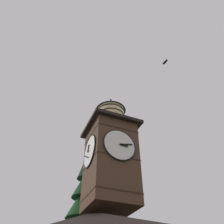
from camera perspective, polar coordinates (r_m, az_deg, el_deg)
clock_tower at (r=17.23m, az=-0.40°, el=-9.48°), size 3.78×3.78×9.33m
moon at (r=51.62m, az=-0.91°, el=-24.19°), size 2.18×2.18×2.18m
flying_bird_high at (r=21.27m, az=12.86°, el=11.82°), size 0.27×0.57×0.14m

